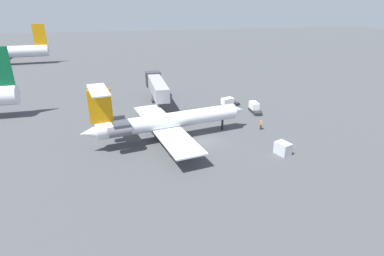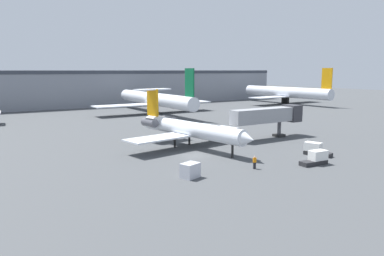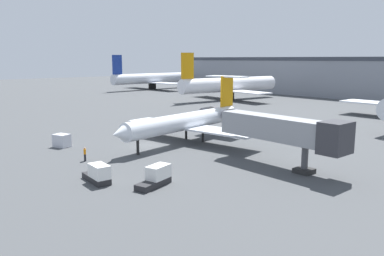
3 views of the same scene
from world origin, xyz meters
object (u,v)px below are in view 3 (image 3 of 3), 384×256
Objects in this scene: regional_jet at (190,120)px; baggage_tug_trailing at (98,174)px; parked_airliner_west_mid at (229,85)px; cargo_container_uld at (62,141)px; parked_airliner_west_end at (152,79)px; ground_crew_marshaller at (85,154)px; baggage_tug_lead at (156,177)px; jet_bridge at (288,131)px.

baggage_tug_trailing is at bearing -65.52° from regional_jet.
cargo_container_uld is at bearing -65.43° from parked_airliner_west_mid.
parked_airliner_west_end is at bearing 173.31° from parked_airliner_west_mid.
parked_airliner_west_mid is (-28.65, 62.66, 3.49)m from cargo_container_uld.
ground_crew_marshaller is at bearing -89.05° from regional_jet.
ground_crew_marshaller is at bearing -39.06° from parked_airliner_west_end.
regional_jet reaches higher than baggage_tug_lead.
ground_crew_marshaller is 74.11m from parked_airliner_west_mid.
jet_bridge is 3.82× the size of baggage_tug_trailing.
regional_jet reaches higher than baggage_tug_trailing.
jet_bridge is 15.40m from baggage_tug_lead.
ground_crew_marshaller is 9.19m from cargo_container_uld.
parked_airliner_west_mid reaches higher than regional_jet.
jet_bridge is at bearing 28.39° from cargo_container_uld.
parked_airliner_west_mid is at bearing 138.89° from jet_bridge.
parked_airliner_west_mid reaches higher than baggage_tug_trailing.
jet_bridge is 9.23× the size of ground_crew_marshaller.
cargo_container_uld is at bearing -151.61° from jet_bridge.
jet_bridge is 73.40m from parked_airliner_west_mid.
parked_airliner_west_mid reaches higher than cargo_container_uld.
baggage_tug_trailing is at bearing -139.04° from baggage_tug_lead.
jet_bridge is at bearing -3.86° from regional_jet.
baggage_tug_lead is at bearing 40.96° from baggage_tug_trailing.
cargo_container_uld is at bearing 168.18° from baggage_tug_trailing.
jet_bridge reaches higher than ground_crew_marshaller.
regional_jet is 0.78× the size of parked_airliner_west_mid.
regional_jet is at bearing 90.95° from ground_crew_marshaller.
parked_airliner_west_mid is (-37.79, 63.65, 3.51)m from ground_crew_marshaller.
ground_crew_marshaller is 8.93m from baggage_tug_trailing.
baggage_tug_lead is at bearing -107.90° from jet_bridge.
parked_airliner_west_end is 47.82m from parked_airliner_west_mid.
ground_crew_marshaller is (-17.51, -15.39, -3.38)m from jet_bridge.
cargo_container_uld is (-26.65, -14.41, -3.35)m from jet_bridge.
regional_jet reaches higher than cargo_container_uld.
ground_crew_marshaller is 0.40× the size of baggage_tug_lead.
parked_airliner_west_mid reaches higher than baggage_tug_lead.
regional_jet is 15.78× the size of ground_crew_marshaller.
regional_jet is at bearing 60.41° from cargo_container_uld.
baggage_tug_lead is 1.68× the size of cargo_container_uld.
baggage_tug_trailing is 80.99m from parked_airliner_west_mid.
ground_crew_marshaller is 0.05× the size of parked_airliner_west_end.
cargo_container_uld is (-9.14, 0.99, 0.03)m from ground_crew_marshaller.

